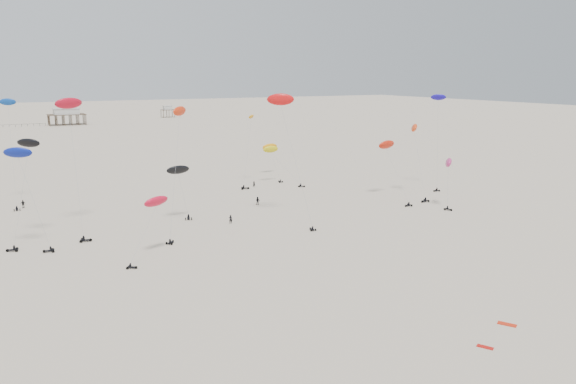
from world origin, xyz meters
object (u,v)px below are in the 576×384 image
spectator_0 (231,224)px  rig_3 (276,156)px  pavilion_main (67,118)px  pavilion_small (168,112)px  rig_0 (448,170)px

spectator_0 → rig_3: bearing=-104.9°
pavilion_main → pavilion_small: pavilion_main is taller
pavilion_main → rig_0: rig_0 is taller
spectator_0 → rig_0: bearing=-166.8°
rig_0 → spectator_0: rig_0 is taller
pavilion_small → rig_3: bearing=-99.4°
rig_0 → pavilion_main: bearing=-89.5°
pavilion_main → rig_0: 269.01m
pavilion_main → spectator_0: size_ratio=9.76×
pavilion_main → rig_3: 221.83m
pavilion_main → rig_3: bearing=-82.6°
pavilion_main → rig_0: (50.23, -264.24, 4.29)m
pavilion_main → pavilion_small: size_ratio=2.33×
pavilion_main → rig_3: rig_3 is taller
pavilion_small → spectator_0: (-69.47, -284.81, -3.49)m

